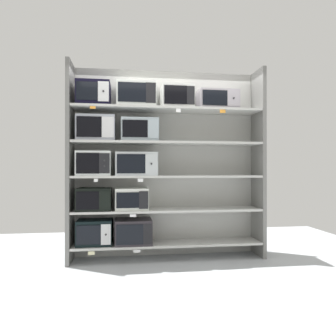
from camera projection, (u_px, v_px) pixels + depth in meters
name	position (u px, v px, depth m)	size (l,w,h in m)	color
ground	(181.00, 287.00, 3.24)	(6.51, 6.00, 0.02)	#B2B7BC
back_panel	(166.00, 163.00, 4.47)	(2.71, 0.04, 2.60)	#B2B2AD
upright_left	(70.00, 162.00, 4.07)	(0.05, 0.42, 2.60)	slate
upright_right	(258.00, 163.00, 4.41)	(0.05, 0.42, 2.60)	slate
shelf_0	(168.00, 243.00, 4.23)	(2.51, 0.42, 0.03)	beige
microwave_0	(95.00, 232.00, 4.10)	(0.45, 0.35, 0.32)	black
microwave_1	(133.00, 231.00, 4.17)	(0.48, 0.42, 0.32)	#2B262B
price_tag_0	(91.00, 253.00, 3.89)	(0.08, 0.00, 0.04)	beige
price_tag_1	(137.00, 251.00, 3.96)	(0.09, 0.00, 0.03)	white
shelf_1	(168.00, 210.00, 4.23)	(2.51, 0.42, 0.03)	beige
microwave_2	(94.00, 199.00, 4.10)	(0.44, 0.40, 0.29)	black
microwave_3	(132.00, 199.00, 4.17)	(0.43, 0.38, 0.28)	silver
price_tag_2	(133.00, 216.00, 3.96)	(0.08, 0.00, 0.03)	white
shelf_2	(168.00, 176.00, 4.24)	(2.51, 0.42, 0.03)	beige
microwave_4	(94.00, 164.00, 4.10)	(0.44, 0.42, 0.32)	silver
microwave_5	(136.00, 164.00, 4.18)	(0.54, 0.43, 0.31)	#B3BABA
price_tag_3	(96.00, 180.00, 3.90)	(0.05, 0.00, 0.04)	white
price_tag_4	(140.00, 180.00, 3.97)	(0.07, 0.00, 0.04)	white
shelf_3	(168.00, 143.00, 4.24)	(2.51, 0.42, 0.03)	beige
microwave_6	(96.00, 129.00, 4.11)	(0.49, 0.37, 0.33)	#999EA9
microwave_7	(140.00, 130.00, 4.19)	(0.49, 0.37, 0.30)	#97A5AB
shelf_4	(168.00, 110.00, 4.24)	(2.51, 0.42, 0.03)	beige
microwave_8	(94.00, 95.00, 4.11)	(0.43, 0.42, 0.31)	black
microwave_9	(136.00, 96.00, 4.18)	(0.51, 0.39, 0.32)	silver
microwave_10	(177.00, 98.00, 4.25)	(0.43, 0.37, 0.30)	silver
microwave_11	(217.00, 100.00, 4.33)	(0.54, 0.34, 0.26)	#A19BA2
price_tag_5	(93.00, 107.00, 3.90)	(0.07, 0.00, 0.03)	orange
price_tag_6	(178.00, 110.00, 4.04)	(0.06, 0.00, 0.05)	white
price_tag_7	(223.00, 111.00, 4.12)	(0.08, 0.00, 0.04)	orange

